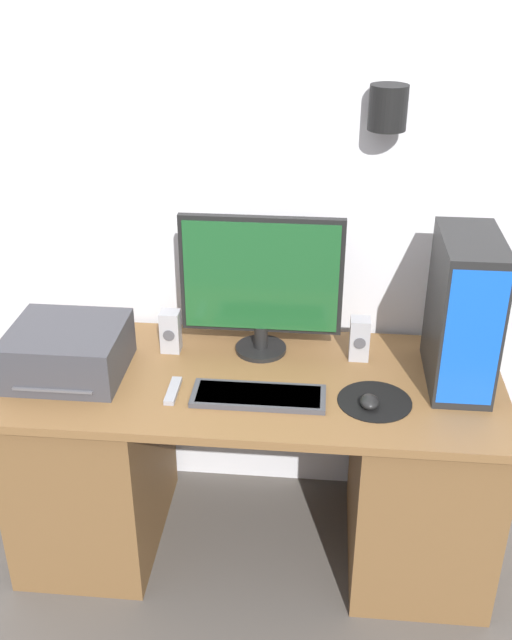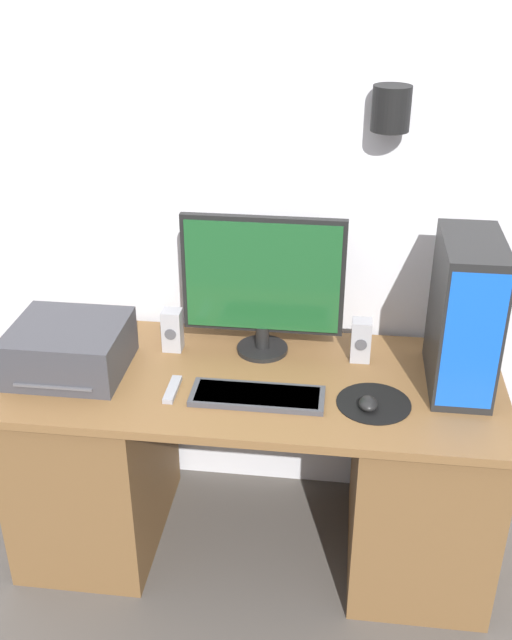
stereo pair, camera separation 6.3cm
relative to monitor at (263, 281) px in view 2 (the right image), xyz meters
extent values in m
plane|color=#4C4742|center=(-0.01, -0.54, -1.01)|extent=(12.00, 12.00, 0.00)
cube|color=silver|center=(-0.01, 0.22, 0.34)|extent=(6.40, 0.05, 2.70)
cylinder|color=black|center=(0.39, 0.13, 0.56)|extent=(0.12, 0.12, 0.14)
cube|color=brown|center=(-0.01, -0.19, -0.29)|extent=(1.67, 0.70, 0.03)
cube|color=brown|center=(-0.60, -0.19, -0.66)|extent=(0.47, 0.65, 0.70)
cube|color=brown|center=(0.58, -0.19, -0.66)|extent=(0.47, 0.65, 0.70)
cylinder|color=black|center=(0.00, 0.00, -0.26)|extent=(0.18, 0.18, 0.02)
cylinder|color=black|center=(0.00, 0.00, -0.22)|extent=(0.05, 0.05, 0.08)
cube|color=black|center=(0.00, 0.01, 0.02)|extent=(0.56, 0.03, 0.42)
cube|color=#194C23|center=(0.00, -0.01, 0.02)|extent=(0.53, 0.01, 0.39)
cube|color=#3D3D42|center=(0.02, -0.31, -0.26)|extent=(0.43, 0.15, 0.02)
cube|color=#5B5B60|center=(0.02, -0.31, -0.26)|extent=(0.40, 0.13, 0.01)
cylinder|color=black|center=(0.39, -0.29, -0.27)|extent=(0.24, 0.24, 0.00)
ellipsoid|color=black|center=(0.37, -0.33, -0.25)|extent=(0.06, 0.08, 0.04)
cube|color=black|center=(0.66, -0.13, -0.02)|extent=(0.19, 0.37, 0.50)
cube|color=blue|center=(0.66, -0.31, -0.02)|extent=(0.17, 0.01, 0.45)
cube|color=#38383D|center=(-0.63, -0.21, -0.19)|extent=(0.37, 0.34, 0.17)
cube|color=#515156|center=(-0.63, -0.31, -0.24)|extent=(0.26, 0.15, 0.01)
cube|color=#99999E|center=(-0.32, -0.03, -0.20)|extent=(0.07, 0.06, 0.15)
cylinder|color=#47474C|center=(-0.32, -0.06, -0.20)|extent=(0.04, 0.00, 0.04)
cube|color=#99999E|center=(0.35, -0.02, -0.20)|extent=(0.07, 0.06, 0.15)
cylinder|color=#47474C|center=(0.35, -0.05, -0.20)|extent=(0.04, 0.00, 0.04)
cube|color=gray|center=(-0.26, -0.30, -0.26)|extent=(0.03, 0.15, 0.02)
camera|label=1|loc=(0.20, -2.31, 1.07)|focal=42.00mm
camera|label=2|loc=(0.27, -2.31, 1.07)|focal=42.00mm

